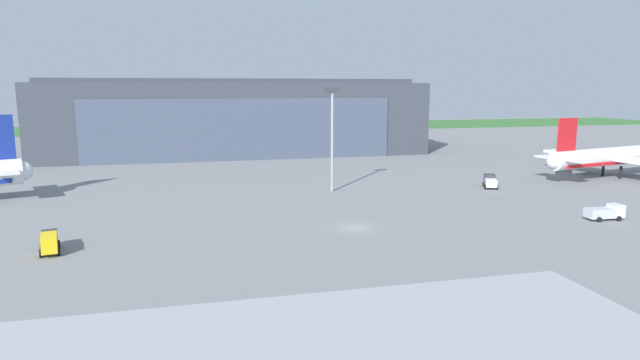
{
  "coord_description": "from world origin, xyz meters",
  "views": [
    {
      "loc": [
        -21.0,
        -65.04,
        18.16
      ],
      "look_at": [
        -0.73,
        16.32,
        3.62
      ],
      "focal_mm": 30.21,
      "sensor_mm": 36.0,
      "label": 1
    }
  ],
  "objects_px": {
    "airliner_far_right": "(618,156)",
    "baggage_tug": "(605,212)",
    "pushback_tractor": "(490,181)",
    "ops_van": "(49,242)",
    "apron_light_mast": "(332,131)",
    "maintenance_hangar": "(236,118)"
  },
  "relations": [
    {
      "from": "maintenance_hangar",
      "to": "baggage_tug",
      "type": "distance_m",
      "value": 98.65
    },
    {
      "from": "ops_van",
      "to": "baggage_tug",
      "type": "height_order",
      "value": "ops_van"
    },
    {
      "from": "ops_van",
      "to": "airliner_far_right",
      "type": "bearing_deg",
      "value": 15.43
    },
    {
      "from": "maintenance_hangar",
      "to": "baggage_tug",
      "type": "xyz_separation_m",
      "value": [
        42.29,
        -88.71,
        -8.67
      ]
    },
    {
      "from": "maintenance_hangar",
      "to": "airliner_far_right",
      "type": "relative_size",
      "value": 2.55
    },
    {
      "from": "ops_van",
      "to": "apron_light_mast",
      "type": "bearing_deg",
      "value": 34.03
    },
    {
      "from": "airliner_far_right",
      "to": "apron_light_mast",
      "type": "xyz_separation_m",
      "value": [
        -60.38,
        -0.79,
        6.36
      ]
    },
    {
      "from": "ops_van",
      "to": "apron_light_mast",
      "type": "xyz_separation_m",
      "value": [
        39.75,
        26.84,
        9.28
      ]
    },
    {
      "from": "pushback_tractor",
      "to": "maintenance_hangar",
      "type": "bearing_deg",
      "value": 122.14
    },
    {
      "from": "maintenance_hangar",
      "to": "ops_van",
      "type": "xyz_separation_m",
      "value": [
        -28.77,
        -86.57,
        -8.44
      ]
    },
    {
      "from": "maintenance_hangar",
      "to": "pushback_tractor",
      "type": "distance_m",
      "value": 75.4
    },
    {
      "from": "airliner_far_right",
      "to": "pushback_tractor",
      "type": "relative_size",
      "value": 8.06
    },
    {
      "from": "maintenance_hangar",
      "to": "airliner_far_right",
      "type": "xyz_separation_m",
      "value": [
        71.36,
        -58.93,
        -5.52
      ]
    },
    {
      "from": "ops_van",
      "to": "pushback_tractor",
      "type": "xyz_separation_m",
      "value": [
        68.62,
        23.14,
        -0.12
      ]
    },
    {
      "from": "maintenance_hangar",
      "to": "apron_light_mast",
      "type": "xyz_separation_m",
      "value": [
        10.98,
        -59.72,
        0.84
      ]
    },
    {
      "from": "airliner_far_right",
      "to": "baggage_tug",
      "type": "xyz_separation_m",
      "value": [
        -29.07,
        -29.77,
        -3.16
      ]
    },
    {
      "from": "pushback_tractor",
      "to": "baggage_tug",
      "type": "xyz_separation_m",
      "value": [
        2.44,
        -25.27,
        -0.11
      ]
    },
    {
      "from": "baggage_tug",
      "to": "apron_light_mast",
      "type": "xyz_separation_m",
      "value": [
        -31.31,
        28.98,
        9.51
      ]
    },
    {
      "from": "airliner_far_right",
      "to": "baggage_tug",
      "type": "relative_size",
      "value": 7.56
    },
    {
      "from": "maintenance_hangar",
      "to": "apron_light_mast",
      "type": "bearing_deg",
      "value": -79.58
    },
    {
      "from": "ops_van",
      "to": "baggage_tug",
      "type": "bearing_deg",
      "value": -1.72
    },
    {
      "from": "airliner_far_right",
      "to": "pushback_tractor",
      "type": "height_order",
      "value": "airliner_far_right"
    }
  ]
}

